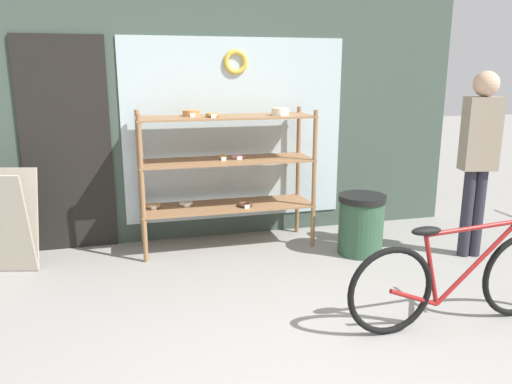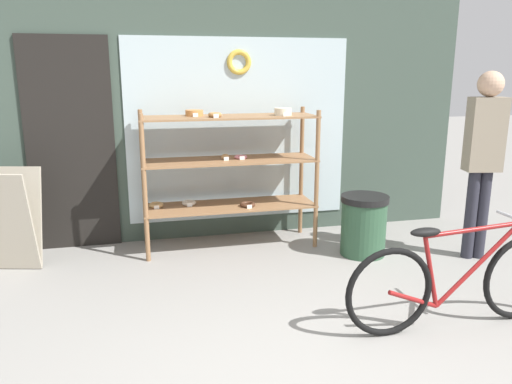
{
  "view_description": "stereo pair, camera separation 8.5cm",
  "coord_description": "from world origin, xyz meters",
  "px_view_note": "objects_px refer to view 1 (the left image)",
  "views": [
    {
      "loc": [
        -0.95,
        -2.2,
        1.77
      ],
      "look_at": [
        0.01,
        1.42,
        0.85
      ],
      "focal_mm": 35.0,
      "sensor_mm": 36.0,
      "label": 1
    },
    {
      "loc": [
        -0.87,
        -2.22,
        1.77
      ],
      "look_at": [
        0.01,
        1.42,
        0.85
      ],
      "focal_mm": 35.0,
      "sensor_mm": 36.0,
      "label": 2
    }
  ],
  "objects_px": {
    "display_case": "(226,163)",
    "trash_bin": "(361,222)",
    "bicycle": "(457,279)",
    "pedestrian": "(479,149)",
    "sandwich_board": "(4,222)"
  },
  "relations": [
    {
      "from": "display_case",
      "to": "pedestrian",
      "type": "bearing_deg",
      "value": -21.49
    },
    {
      "from": "display_case",
      "to": "trash_bin",
      "type": "height_order",
      "value": "display_case"
    },
    {
      "from": "bicycle",
      "to": "pedestrian",
      "type": "relative_size",
      "value": 0.95
    },
    {
      "from": "trash_bin",
      "to": "pedestrian",
      "type": "bearing_deg",
      "value": -18.13
    },
    {
      "from": "pedestrian",
      "to": "display_case",
      "type": "bearing_deg",
      "value": 170.49
    },
    {
      "from": "sandwich_board",
      "to": "bicycle",
      "type": "bearing_deg",
      "value": -15.44
    },
    {
      "from": "sandwich_board",
      "to": "pedestrian",
      "type": "height_order",
      "value": "pedestrian"
    },
    {
      "from": "pedestrian",
      "to": "trash_bin",
      "type": "xyz_separation_m",
      "value": [
        -1.0,
        0.33,
        -0.73
      ]
    },
    {
      "from": "bicycle",
      "to": "pedestrian",
      "type": "distance_m",
      "value": 1.68
    },
    {
      "from": "display_case",
      "to": "pedestrian",
      "type": "distance_m",
      "value": 2.41
    },
    {
      "from": "display_case",
      "to": "bicycle",
      "type": "distance_m",
      "value": 2.43
    },
    {
      "from": "sandwich_board",
      "to": "trash_bin",
      "type": "height_order",
      "value": "sandwich_board"
    },
    {
      "from": "display_case",
      "to": "trash_bin",
      "type": "distance_m",
      "value": 1.45
    },
    {
      "from": "bicycle",
      "to": "pedestrian",
      "type": "height_order",
      "value": "pedestrian"
    },
    {
      "from": "sandwich_board",
      "to": "trash_bin",
      "type": "xyz_separation_m",
      "value": [
        3.27,
        -0.4,
        -0.14
      ]
    }
  ]
}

